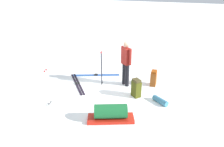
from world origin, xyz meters
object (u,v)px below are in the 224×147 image
(ski_poles_planted_near, at_px, (102,67))
(gear_sled, at_px, (111,113))
(sleeping_mat_rolled, at_px, (160,101))
(ski_pair_far, at_px, (78,84))
(backpack_large_dark, at_px, (136,88))
(skier_standing, at_px, (126,61))
(ski_pair_near, at_px, (96,75))
(thermos_bottle, at_px, (125,80))
(ski_poles_planted_far, at_px, (47,86))
(backpack_bright, at_px, (154,78))

(ski_poles_planted_near, distance_m, gear_sled, 2.33)
(gear_sled, distance_m, sleeping_mat_rolled, 1.82)
(ski_pair_far, distance_m, backpack_large_dark, 2.36)
(skier_standing, distance_m, ski_pair_near, 1.75)
(sleeping_mat_rolled, bearing_deg, thermos_bottle, 60.48)
(ski_poles_planted_near, xyz_separation_m, gear_sled, (-1.89, -1.26, -0.50))
(backpack_large_dark, distance_m, ski_poles_planted_near, 1.56)
(ski_poles_planted_far, height_order, thermos_bottle, ski_poles_planted_far)
(ski_pair_near, xyz_separation_m, ski_poles_planted_far, (-2.61, 0.23, 0.66))
(sleeping_mat_rolled, distance_m, thermos_bottle, 1.80)
(backpack_bright, xyz_separation_m, ski_poles_planted_near, (-0.74, 1.80, 0.43))
(ski_poles_planted_near, height_order, gear_sled, ski_poles_planted_near)
(ski_pair_far, distance_m, backpack_bright, 2.90)
(skier_standing, relative_size, gear_sled, 1.25)
(skier_standing, bearing_deg, ski_poles_planted_near, 111.83)
(backpack_bright, distance_m, ski_poles_planted_near, 1.99)
(gear_sled, bearing_deg, sleeping_mat_rolled, -35.79)
(skier_standing, bearing_deg, sleeping_mat_rolled, -116.78)
(thermos_bottle, bearing_deg, backpack_large_dark, -137.86)
(gear_sled, bearing_deg, thermos_bottle, 12.08)
(backpack_bright, bearing_deg, thermos_bottle, 104.72)
(gear_sled, bearing_deg, backpack_large_dark, -7.75)
(backpack_large_dark, height_order, ski_poles_planted_near, ski_poles_planted_near)
(ski_pair_far, relative_size, ski_poles_planted_far, 1.20)
(skier_standing, relative_size, thermos_bottle, 6.54)
(backpack_bright, distance_m, gear_sled, 2.69)
(sleeping_mat_rolled, bearing_deg, ski_poles_planted_near, 79.80)
(ski_poles_planted_far, relative_size, thermos_bottle, 4.65)
(backpack_bright, xyz_separation_m, sleeping_mat_rolled, (-1.16, -0.53, -0.20))
(ski_pair_far, bearing_deg, skier_standing, -67.68)
(backpack_large_dark, bearing_deg, ski_poles_planted_far, 125.54)
(ski_poles_planted_near, relative_size, ski_poles_planted_far, 1.08)
(skier_standing, bearing_deg, backpack_large_dark, -135.83)
(ski_pair_near, bearing_deg, ski_pair_far, 165.46)
(ski_pair_near, height_order, sleeping_mat_rolled, sleeping_mat_rolled)
(ski_poles_planted_far, height_order, gear_sled, ski_poles_planted_far)
(backpack_bright, height_order, thermos_bottle, backpack_bright)
(backpack_large_dark, height_order, gear_sled, backpack_large_dark)
(skier_standing, distance_m, sleeping_mat_rolled, 1.88)
(skier_standing, distance_m, backpack_large_dark, 1.12)
(ski_poles_planted_near, distance_m, sleeping_mat_rolled, 2.45)
(backpack_large_dark, bearing_deg, thermos_bottle, 42.14)
(gear_sled, bearing_deg, skier_standing, 10.83)
(skier_standing, distance_m, thermos_bottle, 0.84)
(ski_pair_near, relative_size, ski_poles_planted_far, 1.52)
(ski_poles_planted_near, xyz_separation_m, ski_poles_planted_far, (-1.98, 0.84, -0.05))
(skier_standing, height_order, backpack_bright, skier_standing)
(skier_standing, relative_size, ski_pair_far, 1.17)
(backpack_large_dark, relative_size, ski_poles_planted_near, 0.49)
(ski_poles_planted_near, bearing_deg, thermos_bottle, -58.04)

